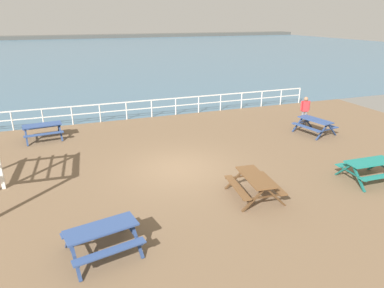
% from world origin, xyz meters
% --- Properties ---
extents(ground_plane, '(30.00, 24.00, 0.20)m').
position_xyz_m(ground_plane, '(0.00, 0.00, -0.10)').
color(ground_plane, brown).
extents(sea_band, '(142.00, 90.00, 0.01)m').
position_xyz_m(sea_band, '(0.00, 52.75, 0.00)').
color(sea_band, '#476B84').
rests_on(sea_band, ground).
extents(distant_shoreline, '(142.00, 6.00, 1.80)m').
position_xyz_m(distant_shoreline, '(0.00, 95.75, 0.00)').
color(distant_shoreline, '#4C4C47').
rests_on(distant_shoreline, ground).
extents(seaward_railing, '(23.07, 0.07, 1.08)m').
position_xyz_m(seaward_railing, '(-0.00, 7.75, 0.73)').
color(seaward_railing, white).
rests_on(seaward_railing, ground).
extents(picnic_table_near_left, '(1.96, 1.72, 0.80)m').
position_xyz_m(picnic_table_near_left, '(-5.29, 5.68, 0.58)').
color(picnic_table_near_left, '#334C84').
rests_on(picnic_table_near_left, ground).
extents(picnic_table_near_right, '(2.06, 1.83, 0.80)m').
position_xyz_m(picnic_table_near_right, '(-3.47, -4.33, 0.58)').
color(picnic_table_near_right, '#334C84').
rests_on(picnic_table_near_right, ground).
extents(picnic_table_mid_centre, '(1.86, 1.61, 0.80)m').
position_xyz_m(picnic_table_mid_centre, '(6.30, -3.43, 0.58)').
color(picnic_table_mid_centre, '#1E7A70').
rests_on(picnic_table_mid_centre, ground).
extents(picnic_table_far_left, '(1.83, 2.06, 0.80)m').
position_xyz_m(picnic_table_far_left, '(8.02, 1.75, 0.58)').
color(picnic_table_far_left, '#334C84').
rests_on(picnic_table_far_left, ground).
extents(picnic_table_far_right, '(1.69, 1.93, 0.80)m').
position_xyz_m(picnic_table_far_right, '(1.68, -3.09, 0.58)').
color(picnic_table_far_right, brown).
rests_on(picnic_table_far_right, ground).
extents(visitor, '(0.52, 0.30, 1.66)m').
position_xyz_m(visitor, '(8.34, 3.07, 0.95)').
color(visitor, slate).
rests_on(visitor, ground).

